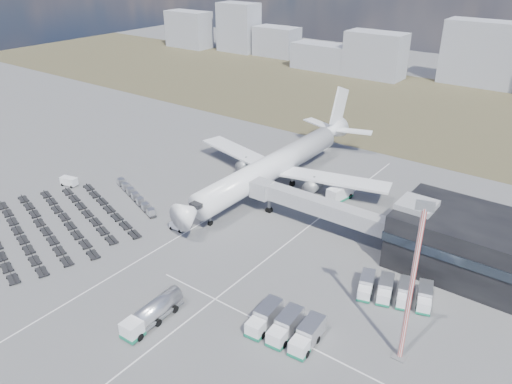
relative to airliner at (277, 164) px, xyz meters
The scene contains 16 objects.
ground 32.81m from the airliner, 90.00° to the right, with size 420.00×420.00×0.00m, color #565659.
grass_strip 77.80m from the airliner, 90.00° to the left, with size 420.00×90.00×0.01m, color #433F28.
lane_markings 31.41m from the airliner, 71.60° to the right, with size 47.12×110.00×0.01m.
terminal 48.51m from the airliner, ahead, with size 30.40×16.40×11.00m.
jet_bridge 19.89m from the airliner, 36.93° to the right, with size 30.30×3.80×7.05m.
airliner is the anchor object (origin of this frame).
skyline 118.54m from the airliner, 87.96° to the left, with size 294.02×25.30×24.41m.
fuel_tanker 51.47m from the airliner, 76.34° to the right, with size 3.15×10.77×3.45m.
pushback_tug 29.03m from the airliner, 98.02° to the right, with size 3.14×1.77×1.43m, color white.
utility_van 48.39m from the airliner, 142.61° to the right, with size 3.92×1.77×2.12m, color white.
catering_truck 15.94m from the airliner, ahead, with size 3.76×7.06×3.08m.
service_trucks_near 50.07m from the airliner, 54.04° to the right, with size 10.02×7.90×2.88m.
service_trucks_far 45.09m from the airliner, 30.94° to the right, with size 12.41×9.11×2.47m.
uld_row 32.54m from the airliner, 129.33° to the right, with size 19.28×8.18×1.55m.
baggage_dollies 49.44m from the airliner, 120.84° to the right, with size 37.60×32.32×0.77m.
floodlight_mast 56.59m from the airliner, 38.15° to the right, with size 2.27×1.84×23.85m.
Camera 1 is at (58.87, -54.61, 50.28)m, focal length 35.00 mm.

